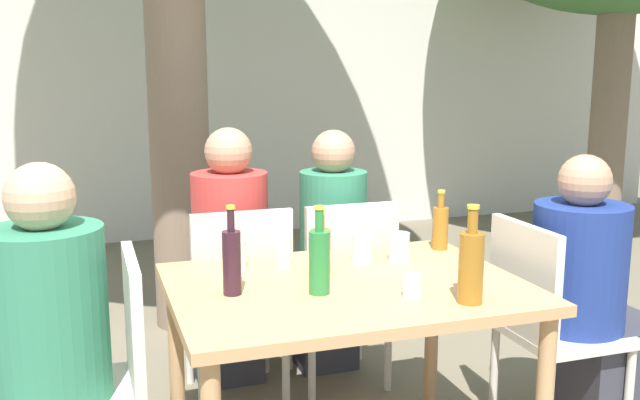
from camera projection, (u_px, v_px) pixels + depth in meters
name	position (u px, v px, depth m)	size (l,w,h in m)	color
cafe_building_wall	(184.00, 80.00, 6.22)	(10.00, 0.08, 2.80)	silver
dining_table_front	(346.00, 306.00, 2.59)	(1.26, 0.95, 0.76)	tan
patio_chair_0	(101.00, 375.00, 2.35)	(0.44, 0.44, 0.92)	beige
patio_chair_1	(545.00, 317.00, 2.88)	(0.44, 0.44, 0.92)	beige
patio_chair_2	(238.00, 293.00, 3.19)	(0.44, 0.44, 0.92)	beige
patio_chair_3	(343.00, 282.00, 3.35)	(0.44, 0.44, 0.92)	beige
person_seated_0	(25.00, 374.00, 2.27)	(0.58, 0.37, 1.24)	#383842
person_seated_1	(593.00, 309.00, 2.95)	(0.59, 0.38, 1.18)	#383842
person_seated_2	(228.00, 270.00, 3.40)	(0.35, 0.58, 1.26)	#383842
person_seated_3	(327.00, 264.00, 3.57)	(0.32, 0.56, 1.23)	#383842
wine_bottle_0	(232.00, 260.00, 2.42)	(0.06, 0.06, 0.31)	#331923
amber_bottle_1	(440.00, 226.00, 3.02)	(0.07, 0.07, 0.26)	#9E661E
green_bottle_2	(319.00, 260.00, 2.43)	(0.07, 0.07, 0.31)	#287A38
amber_bottle_3	(471.00, 265.00, 2.33)	(0.08, 0.08, 0.33)	#9E661E
amber_bottle_4	(321.00, 250.00, 2.65)	(0.07, 0.07, 0.25)	#9E661E
drinking_glass_0	(237.00, 255.00, 2.74)	(0.07, 0.07, 0.11)	silver
drinking_glass_1	(399.00, 247.00, 2.84)	(0.08, 0.08, 0.12)	silver
drinking_glass_2	(412.00, 286.00, 2.39)	(0.06, 0.06, 0.08)	silver
drinking_glass_3	(284.00, 252.00, 2.77)	(0.06, 0.06, 0.11)	silver
drinking_glass_4	(362.00, 249.00, 2.83)	(0.08, 0.08, 0.11)	silver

